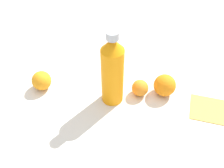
{
  "coord_description": "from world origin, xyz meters",
  "views": [
    {
      "loc": [
        0.59,
        0.23,
        0.73
      ],
      "look_at": [
        0.0,
        -0.04,
        0.08
      ],
      "focal_mm": 41.08,
      "sensor_mm": 36.0,
      "label": 1
    }
  ],
  "objects": [
    {
      "name": "water_bottle",
      "position": [
        0.0,
        -0.04,
        0.14
      ],
      "size": [
        0.08,
        0.08,
        0.3
      ],
      "rotation": [
        0.0,
        0.0,
        2.43
      ],
      "color": "orange",
      "rests_on": "ground_plane"
    },
    {
      "name": "ground_plane",
      "position": [
        0.0,
        0.0,
        0.0
      ],
      "size": [
        2.4,
        2.4,
        0.0
      ],
      "primitive_type": "plane",
      "color": "silver"
    },
    {
      "name": "orange_0",
      "position": [
        -0.11,
        0.13,
        0.04
      ],
      "size": [
        0.08,
        0.08,
        0.08
      ],
      "primitive_type": "sphere",
      "color": "orange",
      "rests_on": "ground_plane"
    },
    {
      "name": "folded_napkin",
      "position": [
        -0.09,
        0.31,
        0.0
      ],
      "size": [
        0.14,
        0.15,
        0.01
      ],
      "primitive_type": "cube",
      "rotation": [
        0.0,
        0.0,
        0.15
      ],
      "color": "#E5B24C",
      "rests_on": "ground_plane"
    },
    {
      "name": "orange_1",
      "position": [
        0.06,
        -0.31,
        0.04
      ],
      "size": [
        0.07,
        0.07,
        0.07
      ],
      "primitive_type": "sphere",
      "color": "orange",
      "rests_on": "ground_plane"
    },
    {
      "name": "orange_2",
      "position": [
        -0.06,
        0.05,
        0.03
      ],
      "size": [
        0.06,
        0.06,
        0.06
      ],
      "primitive_type": "sphere",
      "color": "orange",
      "rests_on": "ground_plane"
    }
  ]
}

